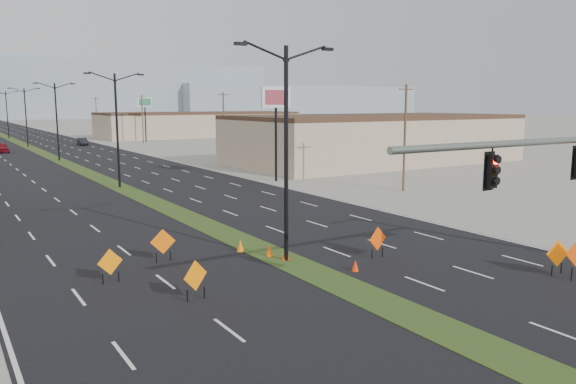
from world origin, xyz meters
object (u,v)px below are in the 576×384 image
cone_1 (355,266)px  streetlight_0 (286,147)px  streetlight_4 (7,113)px  cone_0 (269,251)px  streetlight_3 (26,115)px  cone_2 (285,254)px  streetlight_1 (117,127)px  car_mid (83,142)px  pole_sign_east_near (276,105)px  pole_sign_east_far (145,106)px  construction_sign_3 (378,240)px  cone_3 (240,246)px  construction_sign_1 (110,263)px  construction_sign_5 (558,255)px  construction_sign_2 (163,243)px  construction_sign_0 (195,277)px  streetlight_2 (57,119)px  car_left (1,148)px

cone_1 → streetlight_0: bearing=119.7°
streetlight_4 → cone_0: size_ratio=15.92×
streetlight_3 → cone_2: streetlight_3 is taller
streetlight_1 → streetlight_3: (0.00, 56.00, 0.00)m
car_mid → pole_sign_east_near: (5.08, -59.03, 6.64)m
pole_sign_east_far → cone_1: bearing=-84.9°
construction_sign_3 → cone_3: 6.87m
streetlight_0 → pole_sign_east_far: size_ratio=1.16×
streetlight_3 → construction_sign_1: 83.41m
construction_sign_5 → cone_0: construction_sign_5 is taller
streetlight_1 → streetlight_4: (0.00, 84.00, 0.00)m
streetlight_4 → construction_sign_1: size_ratio=6.78×
construction_sign_5 → cone_2: size_ratio=2.40×
cone_2 → pole_sign_east_far: (21.64, 86.33, 6.66)m
construction_sign_3 → construction_sign_5: construction_sign_5 is taller
streetlight_0 → construction_sign_2: bearing=149.0°
construction_sign_0 → construction_sign_3: (9.82, 0.86, -0.02)m
streetlight_1 → construction_sign_3: 30.50m
construction_sign_0 → construction_sign_3: bearing=-16.9°
car_mid → construction_sign_2: bearing=-99.2°
construction_sign_0 → cone_3: construction_sign_0 is taller
streetlight_4 → construction_sign_3: bearing=-88.0°
construction_sign_5 → cone_3: (-9.90, 10.85, -0.60)m
streetlight_2 → construction_sign_5: bearing=-82.2°
car_left → car_mid: bearing=32.8°
construction_sign_3 → streetlight_1: bearing=89.3°
streetlight_3 → construction_sign_3: size_ratio=6.50×
streetlight_4 → streetlight_1: bearing=-90.0°
streetlight_4 → cone_2: streetlight_4 is taller
construction_sign_3 → streetlight_3: bearing=84.3°
cone_0 → pole_sign_east_far: size_ratio=0.07×
cone_3 → streetlight_4: bearing=89.4°
construction_sign_3 → pole_sign_east_far: size_ratio=0.18×
construction_sign_1 → pole_sign_east_far: pole_sign_east_far is taller
construction_sign_5 → cone_3: size_ratio=2.42×
construction_sign_0 → cone_1: size_ratio=2.98×
streetlight_2 → streetlight_3: bearing=90.0°
streetlight_0 → construction_sign_3: (4.04, -1.89, -4.52)m
streetlight_2 → cone_0: bearing=-90.3°
streetlight_2 → streetlight_4: (0.00, 56.00, 0.00)m
car_mid → construction_sign_1: size_ratio=2.66×
streetlight_4 → construction_sign_0: bearing=-92.9°
car_mid → cone_1: (-7.18, -86.23, -0.38)m
streetlight_1 → pole_sign_east_near: (14.00, -3.85, 1.87)m
streetlight_4 → pole_sign_east_far: streetlight_4 is taller
car_left → cone_2: car_left is taller
cone_3 → cone_1: bearing=-64.0°
streetlight_1 → construction_sign_3: size_ratio=6.50×
construction_sign_2 → cone_0: 5.11m
car_left → construction_sign_1: 72.76m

